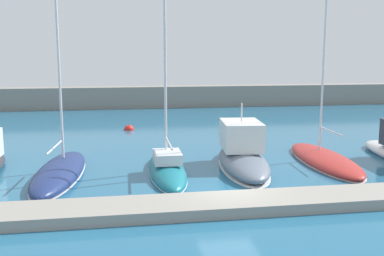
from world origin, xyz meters
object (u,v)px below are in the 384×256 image
motorboat_slate_fourth (242,154)px  sailboat_red_fifth (324,158)px  mooring_buoy_white (226,134)px  sailboat_navy_second (60,171)px  mooring_buoy_red (129,130)px  sailboat_teal_third (167,168)px

motorboat_slate_fourth → sailboat_red_fifth: sailboat_red_fifth is taller
motorboat_slate_fourth → mooring_buoy_white: bearing=-2.8°
sailboat_red_fifth → mooring_buoy_white: 10.44m
sailboat_navy_second → mooring_buoy_white: 15.27m
motorboat_slate_fourth → mooring_buoy_red: motorboat_slate_fourth is taller
sailboat_navy_second → motorboat_slate_fourth: (9.60, 0.34, 0.46)m
motorboat_slate_fourth → sailboat_red_fifth: size_ratio=0.55×
sailboat_red_fifth → mooring_buoy_red: (-10.68, 12.85, -0.23)m
sailboat_teal_third → motorboat_slate_fourth: sailboat_teal_third is taller
mooring_buoy_white → sailboat_teal_third: bearing=-118.0°
sailboat_red_fifth → sailboat_navy_second: bearing=94.8°
mooring_buoy_white → mooring_buoy_red: bearing=157.9°
sailboat_red_fifth → mooring_buoy_white: bearing=21.4°
sailboat_red_fifth → mooring_buoy_white: sailboat_red_fifth is taller
motorboat_slate_fourth → sailboat_red_fifth: bearing=-81.6°
mooring_buoy_red → mooring_buoy_white: 7.90m
motorboat_slate_fourth → sailboat_red_fifth: 4.92m
mooring_buoy_red → motorboat_slate_fourth: bearing=-66.1°
mooring_buoy_red → sailboat_teal_third: bearing=-83.4°
motorboat_slate_fourth → mooring_buoy_white: size_ratio=9.51×
sailboat_navy_second → mooring_buoy_white: bearing=-41.9°
sailboat_navy_second → mooring_buoy_red: sailboat_navy_second is taller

